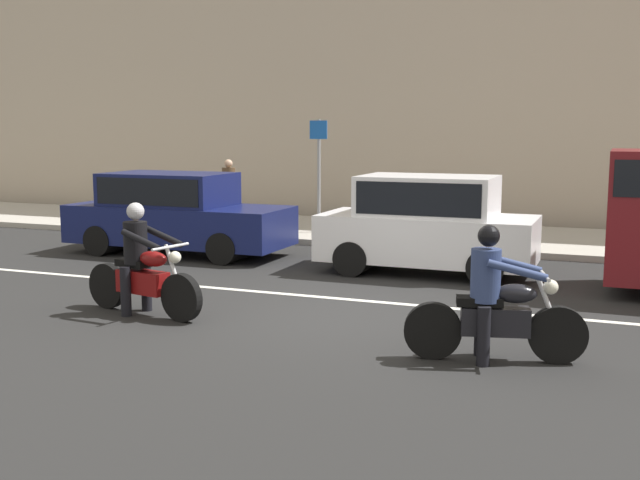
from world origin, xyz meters
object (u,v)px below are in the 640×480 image
motorcycle_with_rider_denim_blue (494,306)px  pedestrian_bystander (229,187)px  motorcycle_with_rider_black_leather (142,270)px  parked_hatchback_white (427,223)px  parked_sedan_navy (175,213)px  street_sign_post (319,165)px

motorcycle_with_rider_denim_blue → pedestrian_bystander: size_ratio=1.18×
motorcycle_with_rider_black_leather → parked_hatchback_white: parked_hatchback_white is taller
motorcycle_with_rider_black_leather → parked_sedan_navy: size_ratio=0.45×
pedestrian_bystander → motorcycle_with_rider_denim_blue: bearing=-47.1°
motorcycle_with_rider_denim_blue → parked_sedan_navy: bearing=145.3°
motorcycle_with_rider_denim_blue → parked_hatchback_white: 5.36m
motorcycle_with_rider_denim_blue → street_sign_post: size_ratio=0.75×
street_sign_post → pedestrian_bystander: (-2.56, 0.19, -0.63)m
parked_sedan_navy → pedestrian_bystander: bearing=100.1°
parked_sedan_navy → parked_hatchback_white: bearing=-2.3°
parked_hatchback_white → parked_sedan_navy: parked_hatchback_white is taller
motorcycle_with_rider_black_leather → parked_sedan_navy: (-2.46, 4.79, 0.23)m
motorcycle_with_rider_denim_blue → parked_sedan_navy: (-7.49, 5.18, 0.24)m
parked_hatchback_white → pedestrian_bystander: bearing=148.3°
motorcycle_with_rider_black_leather → motorcycle_with_rider_denim_blue: 5.05m
parked_hatchback_white → motorcycle_with_rider_black_leather: bearing=-123.6°
parked_sedan_navy → street_sign_post: street_sign_post is taller
motorcycle_with_rider_black_leather → parked_sedan_navy: bearing=117.2°
motorcycle_with_rider_black_leather → street_sign_post: (-0.53, 8.16, 1.12)m
parked_hatchback_white → pedestrian_bystander: pedestrian_bystander is taller
parked_hatchback_white → parked_sedan_navy: bearing=177.7°
parked_hatchback_white → street_sign_post: (-3.56, 3.59, 0.85)m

